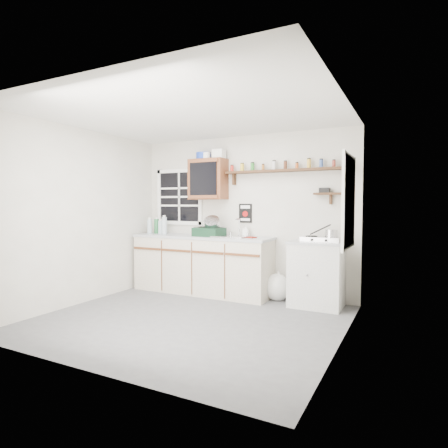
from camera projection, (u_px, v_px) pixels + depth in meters
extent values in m
cube|color=#515053|center=(189.00, 321.00, 4.60)|extent=(3.60, 3.20, 0.02)
cube|color=silver|center=(188.00, 113.00, 4.47)|extent=(3.60, 3.20, 0.02)
cube|color=#BCB6A9|center=(82.00, 216.00, 5.36)|extent=(0.02, 3.20, 2.50)
cube|color=#BCB6A9|center=(343.00, 222.00, 3.71)|extent=(0.02, 3.20, 2.50)
cube|color=#BCB6A9|center=(243.00, 215.00, 5.97)|extent=(3.60, 0.02, 2.50)
cube|color=#BCB6A9|center=(84.00, 225.00, 3.11)|extent=(3.60, 0.02, 2.50)
cube|color=#BBAF9B|center=(202.00, 265.00, 6.00)|extent=(2.27, 0.60, 0.88)
cube|color=#A4A7AC|center=(202.00, 237.00, 5.98)|extent=(2.31, 0.62, 0.04)
cube|color=#5D3218|center=(147.00, 249.00, 6.10)|extent=(0.53, 0.02, 0.03)
cube|color=#5D3218|center=(176.00, 250.00, 5.84)|extent=(0.53, 0.02, 0.03)
cube|color=#5D3218|center=(208.00, 253.00, 5.58)|extent=(0.53, 0.02, 0.03)
cube|color=#5D3218|center=(242.00, 255.00, 5.32)|extent=(0.53, 0.02, 0.03)
cube|color=beige|center=(317.00, 275.00, 5.19)|extent=(0.70, 0.55, 0.88)
cube|color=#A4A7AC|center=(317.00, 242.00, 5.16)|extent=(0.73, 0.57, 0.03)
cube|color=silver|center=(232.00, 237.00, 5.73)|extent=(0.52, 0.44, 0.03)
cylinder|color=silver|center=(239.00, 227.00, 5.85)|extent=(0.02, 0.02, 0.28)
cylinder|color=silver|center=(238.00, 219.00, 5.79)|extent=(0.02, 0.14, 0.02)
cube|color=#603018|center=(208.00, 179.00, 6.05)|extent=(0.60, 0.30, 0.65)
cube|color=black|center=(203.00, 179.00, 5.90)|extent=(0.48, 0.02, 0.52)
cylinder|color=#1936A3|center=(203.00, 156.00, 6.07)|extent=(0.24, 0.24, 0.11)
cube|color=silver|center=(219.00, 154.00, 5.94)|extent=(0.18, 0.15, 0.14)
cylinder|color=silver|center=(206.00, 156.00, 5.98)|extent=(0.12, 0.12, 0.10)
cube|color=#311C0D|center=(285.00, 171.00, 5.51)|extent=(1.91, 0.18, 0.04)
cube|color=#311C0D|center=(234.00, 179.00, 5.94)|extent=(0.03, 0.10, 0.18)
cube|color=#311C0D|center=(346.00, 175.00, 5.17)|extent=(0.03, 0.10, 0.18)
cylinder|color=red|center=(232.00, 169.00, 5.91)|extent=(0.05, 0.05, 0.09)
cylinder|color=black|center=(232.00, 165.00, 5.91)|extent=(0.05, 0.05, 0.02)
cylinder|color=gold|center=(242.00, 168.00, 5.83)|extent=(0.06, 0.06, 0.11)
cylinder|color=black|center=(242.00, 163.00, 5.83)|extent=(0.05, 0.05, 0.02)
cylinder|color=#267226|center=(252.00, 167.00, 5.75)|extent=(0.06, 0.06, 0.12)
cylinder|color=black|center=(252.00, 163.00, 5.75)|extent=(0.05, 0.05, 0.02)
cylinder|color=#99591E|center=(263.00, 168.00, 5.67)|extent=(0.05, 0.05, 0.08)
cylinder|color=black|center=(263.00, 164.00, 5.67)|extent=(0.04, 0.04, 0.02)
cylinder|color=silver|center=(274.00, 166.00, 5.59)|extent=(0.06, 0.06, 0.13)
cylinder|color=black|center=(274.00, 161.00, 5.59)|extent=(0.05, 0.05, 0.02)
cylinder|color=#4C2614|center=(285.00, 165.00, 5.51)|extent=(0.05, 0.05, 0.11)
cylinder|color=black|center=(285.00, 161.00, 5.51)|extent=(0.05, 0.05, 0.02)
cylinder|color=#B24C19|center=(297.00, 166.00, 5.43)|extent=(0.05, 0.05, 0.08)
cylinder|color=black|center=(297.00, 163.00, 5.43)|extent=(0.04, 0.04, 0.02)
cylinder|color=gold|center=(309.00, 164.00, 5.35)|extent=(0.06, 0.06, 0.13)
cylinder|color=black|center=(309.00, 159.00, 5.35)|extent=(0.05, 0.05, 0.02)
cylinder|color=#334C8C|center=(321.00, 164.00, 5.27)|extent=(0.05, 0.05, 0.11)
cylinder|color=black|center=(321.00, 159.00, 5.27)|extent=(0.05, 0.05, 0.02)
cylinder|color=maroon|center=(334.00, 164.00, 5.19)|extent=(0.05, 0.05, 0.09)
cylinder|color=black|center=(334.00, 160.00, 5.19)|extent=(0.04, 0.04, 0.02)
cylinder|color=#BF8C3F|center=(347.00, 163.00, 5.11)|extent=(0.05, 0.05, 0.09)
cylinder|color=black|center=(347.00, 160.00, 5.11)|extent=(0.04, 0.04, 0.02)
cube|color=#311C0D|center=(330.00, 194.00, 5.24)|extent=(0.45, 0.15, 0.03)
cube|color=#311C0D|center=(331.00, 199.00, 5.28)|extent=(0.03, 0.08, 0.14)
cube|color=black|center=(325.00, 190.00, 5.28)|extent=(0.14, 0.10, 0.07)
cube|color=black|center=(245.00, 213.00, 5.92)|extent=(0.22, 0.01, 0.30)
cube|color=white|center=(245.00, 207.00, 5.91)|extent=(0.16, 0.00, 0.05)
cylinder|color=#A50C0C|center=(245.00, 214.00, 5.92)|extent=(0.09, 0.01, 0.09)
cube|color=white|center=(245.00, 220.00, 5.92)|extent=(0.16, 0.00, 0.04)
cube|color=black|center=(179.00, 197.00, 6.48)|extent=(0.85, 0.02, 0.90)
cube|color=white|center=(179.00, 197.00, 6.48)|extent=(0.93, 0.03, 0.98)
cube|color=black|center=(349.00, 202.00, 4.20)|extent=(0.02, 0.70, 1.00)
cube|color=white|center=(349.00, 202.00, 4.20)|extent=(0.03, 0.78, 1.08)
cylinder|color=#AABEC8|center=(150.00, 226.00, 6.41)|extent=(0.08, 0.08, 0.25)
cylinder|color=silver|center=(150.00, 218.00, 6.40)|extent=(0.04, 0.04, 0.03)
cylinder|color=#236936|center=(157.00, 226.00, 6.43)|extent=(0.08, 0.08, 0.25)
cylinder|color=silver|center=(156.00, 218.00, 6.43)|extent=(0.04, 0.04, 0.03)
cylinder|color=#AABEC8|center=(161.00, 227.00, 6.35)|extent=(0.09, 0.09, 0.22)
cylinder|color=silver|center=(161.00, 220.00, 6.34)|extent=(0.05, 0.05, 0.03)
cylinder|color=#AABEC8|center=(164.00, 226.00, 6.27)|extent=(0.08, 0.08, 0.29)
cylinder|color=silver|center=(164.00, 216.00, 6.26)|extent=(0.05, 0.05, 0.03)
cube|color=black|center=(209.00, 232.00, 5.87)|extent=(0.46, 0.36, 0.13)
cylinder|color=silver|center=(212.00, 224.00, 5.84)|extent=(0.31, 0.34, 0.27)
imported|color=white|center=(246.00, 230.00, 5.84)|extent=(0.09, 0.09, 0.19)
cube|color=maroon|center=(252.00, 237.00, 5.58)|extent=(0.16, 0.15, 0.02)
cube|color=silver|center=(321.00, 239.00, 5.12)|extent=(0.53, 0.29, 0.07)
cylinder|color=black|center=(312.00, 236.00, 5.17)|extent=(0.16, 0.16, 0.01)
cylinder|color=black|center=(331.00, 237.00, 5.05)|extent=(0.16, 0.16, 0.01)
cylinder|color=silver|center=(331.00, 233.00, 5.05)|extent=(0.17, 0.17, 0.10)
cylinder|color=black|center=(320.00, 230.00, 5.20)|extent=(0.32, 0.13, 0.17)
ellipsoid|color=silver|center=(277.00, 287.00, 5.54)|extent=(0.40, 0.37, 0.42)
cone|color=silver|center=(278.00, 274.00, 5.52)|extent=(0.12, 0.12, 0.12)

